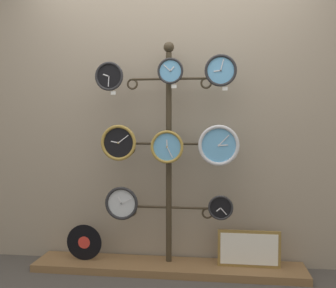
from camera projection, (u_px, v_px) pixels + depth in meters
The scene contains 16 objects.
shop_wall at pixel (171, 100), 3.34m from camera, with size 4.40×0.04×2.80m.
low_shelf at pixel (168, 267), 3.20m from camera, with size 2.20×0.36×0.06m.
display_stand at pixel (169, 177), 3.22m from camera, with size 0.76×0.32×1.86m.
clock_top_left at pixel (109, 76), 3.13m from camera, with size 0.23×0.04×0.23m.
clock_top_center at pixel (170, 71), 3.07m from camera, with size 0.21×0.04×0.21m.
clock_top_right at pixel (221, 70), 3.01m from camera, with size 0.25×0.04×0.25m.
clock_middle_left at pixel (119, 143), 3.16m from camera, with size 0.29×0.04×0.29m.
clock_middle_center at pixel (167, 147), 3.10m from camera, with size 0.26×0.04×0.26m.
clock_middle_right at pixel (219, 145), 3.06m from camera, with size 0.32×0.04×0.32m.
clock_bottom_left at pixel (122, 203), 3.19m from camera, with size 0.27×0.04×0.27m.
clock_bottom_right at pixel (221, 208), 3.10m from camera, with size 0.20×0.04×0.20m.
vinyl_record at pixel (84, 242), 3.27m from camera, with size 0.30×0.01×0.30m.
picture_frame at pixel (249, 249), 3.12m from camera, with size 0.49×0.02×0.29m.
price_tag_upper at pixel (113, 93), 3.13m from camera, with size 0.04×0.00×0.03m.
price_tag_mid at pixel (174, 86), 3.07m from camera, with size 0.04×0.00×0.03m.
price_tag_lower at pixel (225, 89), 3.01m from camera, with size 0.04×0.00×0.03m.
Camera 1 is at (0.41, -2.77, 1.21)m, focal length 42.00 mm.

